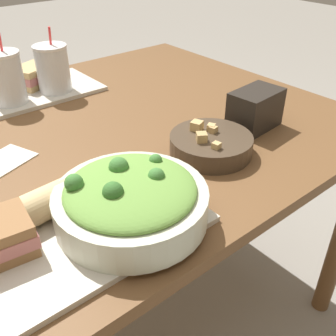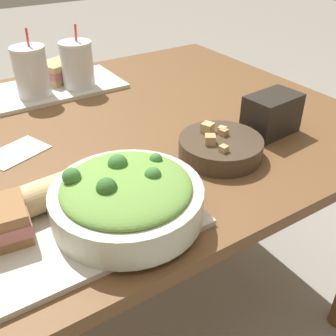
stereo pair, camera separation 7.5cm
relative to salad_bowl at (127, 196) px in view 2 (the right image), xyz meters
name	(u,v)px [view 2 (the right image)]	position (x,y,z in m)	size (l,w,h in m)	color
ground_plane	(113,314)	(0.09, 0.37, -0.82)	(12.00, 12.00, 0.00)	gray
dining_table	(94,159)	(0.09, 0.37, -0.14)	(1.46, 1.06, 0.76)	brown
tray_near	(80,228)	(-0.09, 0.02, -0.05)	(0.43, 0.24, 0.01)	beige
tray_far	(54,88)	(0.10, 0.71, -0.05)	(0.43, 0.24, 0.01)	beige
salad_bowl	(127,196)	(0.00, 0.00, 0.00)	(0.28, 0.28, 0.10)	beige
soup_bowl	(220,147)	(0.29, 0.09, -0.03)	(0.20, 0.20, 0.07)	#473828
baguette_near	(66,187)	(-0.08, 0.11, -0.01)	(0.17, 0.07, 0.06)	#DBBC84
sandwich_far	(60,71)	(0.15, 0.75, -0.01)	(0.16, 0.14, 0.06)	tan
baguette_far	(65,66)	(0.18, 0.80, -0.01)	(0.16, 0.07, 0.06)	#DBBC84
drink_cup_dark	(32,73)	(0.03, 0.67, 0.03)	(0.10, 0.10, 0.20)	silver
drink_cup_red	(78,66)	(0.18, 0.67, 0.02)	(0.10, 0.10, 0.20)	silver
chip_bag	(272,114)	(0.48, 0.11, 0.00)	(0.15, 0.10, 0.10)	#28231E
napkin_folded	(17,152)	(-0.11, 0.37, -0.05)	(0.16, 0.14, 0.00)	silver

